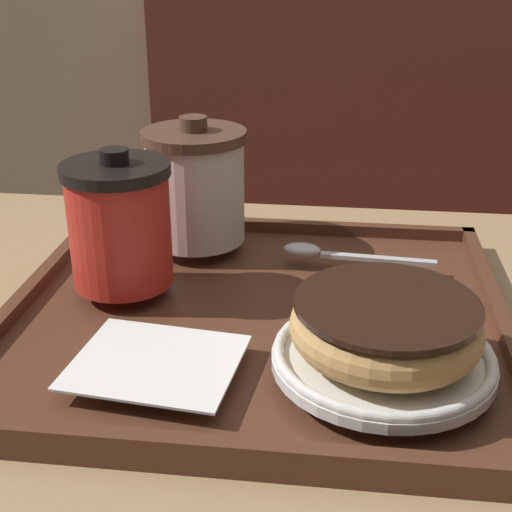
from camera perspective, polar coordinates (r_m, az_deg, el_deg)
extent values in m
cube|color=brown|center=(1.58, 14.99, -8.44)|extent=(1.30, 0.44, 0.45)
cube|color=brown|center=(1.56, 16.19, 10.96)|extent=(1.30, 0.08, 0.55)
cube|color=tan|center=(0.58, 0.74, -8.29)|extent=(0.91, 0.65, 0.03)
cube|color=#512D1E|center=(0.60, 0.00, -5.06)|extent=(0.41, 0.38, 0.01)
cube|color=#512D1E|center=(0.44, -2.96, -15.13)|extent=(0.41, 0.01, 0.01)
cube|color=#512D1E|center=(0.76, 1.67, 2.41)|extent=(0.41, 0.01, 0.01)
cube|color=#512D1E|center=(0.65, -17.78, -2.85)|extent=(0.01, 0.38, 0.01)
cube|color=#512D1E|center=(0.61, 19.06, -4.91)|extent=(0.01, 0.38, 0.01)
cube|color=white|center=(0.51, -8.01, -8.38)|extent=(0.13, 0.11, 0.00)
cylinder|color=red|center=(0.61, -10.81, 2.07)|extent=(0.09, 0.09, 0.10)
cylinder|color=black|center=(0.60, -11.20, 6.81)|extent=(0.09, 0.09, 0.01)
cylinder|color=black|center=(0.59, -11.29, 7.83)|extent=(0.02, 0.02, 0.01)
cylinder|color=white|center=(0.70, -4.84, 5.20)|extent=(0.09, 0.09, 0.10)
cylinder|color=brown|center=(0.68, -5.00, 9.56)|extent=(0.10, 0.10, 0.01)
cylinder|color=brown|center=(0.68, -5.04, 10.51)|extent=(0.03, 0.03, 0.01)
cylinder|color=white|center=(0.51, 10.09, -8.21)|extent=(0.16, 0.16, 0.01)
torus|color=white|center=(0.51, 10.14, -7.64)|extent=(0.15, 0.15, 0.01)
torus|color=tan|center=(0.50, 10.32, -5.61)|extent=(0.13, 0.13, 0.03)
cylinder|color=black|center=(0.49, 10.47, -3.80)|extent=(0.13, 0.13, 0.00)
ellipsoid|color=silver|center=(0.67, 3.71, 0.53)|extent=(0.04, 0.02, 0.01)
cube|color=silver|center=(0.67, 9.73, -0.23)|extent=(0.11, 0.02, 0.00)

